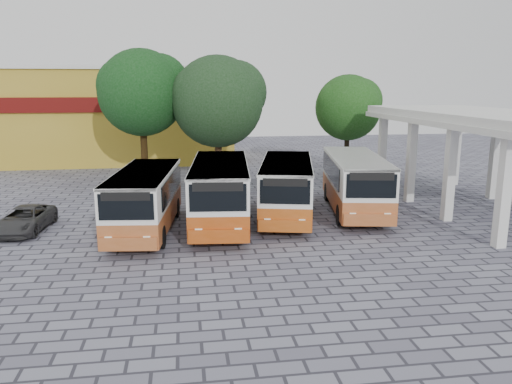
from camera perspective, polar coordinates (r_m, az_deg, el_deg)
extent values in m
plane|color=#59586A|center=(22.77, 5.58, -5.21)|extent=(90.00, 90.00, 0.00)
cube|color=silver|center=(23.17, 26.49, 0.24)|extent=(0.45, 0.45, 5.00)
cube|color=silver|center=(34.48, 14.23, 4.66)|extent=(0.45, 0.45, 5.00)
cube|color=silver|center=(36.83, 21.90, 4.62)|extent=(0.45, 0.45, 5.00)
cube|color=silver|center=(29.70, 24.12, 8.07)|extent=(6.60, 15.60, 0.40)
cube|color=silver|center=(29.72, 24.06, 7.40)|extent=(6.80, 15.80, 0.30)
cube|color=#AB8C25|center=(47.50, -15.36, 8.38)|extent=(20.00, 10.00, 8.00)
cube|color=#590C0A|center=(42.39, -16.27, 9.55)|extent=(20.00, 0.20, 1.20)
cube|color=silver|center=(47.44, -15.65, 13.38)|extent=(20.40, 10.40, 0.30)
cube|color=#A75425|center=(23.95, -12.46, -2.34)|extent=(3.23, 8.15, 1.04)
cube|color=white|center=(23.67, -12.59, 0.59)|extent=(3.23, 8.15, 1.46)
cube|color=white|center=(23.55, -12.67, 2.19)|extent=(3.28, 8.16, 0.12)
cube|color=black|center=(23.79, -15.50, 0.54)|extent=(0.76, 6.52, 1.04)
cube|color=black|center=(23.61, -9.67, 0.72)|extent=(0.76, 6.52, 1.04)
cube|color=black|center=(19.79, -13.40, -1.65)|extent=(2.13, 0.28, 1.04)
cube|color=black|center=(19.69, -13.46, -0.47)|extent=(1.88, 0.26, 0.34)
cylinder|color=black|center=(21.69, -15.70, -5.13)|extent=(0.28, 0.99, 0.99)
cylinder|color=black|center=(21.51, -10.01, -5.00)|extent=(0.28, 0.99, 0.99)
cylinder|color=black|center=(26.64, -14.35, -1.86)|extent=(0.28, 0.99, 0.99)
cylinder|color=black|center=(26.49, -9.73, -1.73)|extent=(0.28, 0.99, 0.99)
cube|color=#AA410D|center=(24.54, -4.09, -1.55)|extent=(3.37, 8.78, 1.13)
cube|color=white|center=(24.26, -4.14, 1.55)|extent=(3.37, 8.78, 1.58)
cube|color=white|center=(24.14, -4.16, 3.24)|extent=(3.42, 8.78, 0.13)
cube|color=black|center=(24.20, -7.22, 1.50)|extent=(0.71, 7.05, 1.13)
cube|color=black|center=(24.39, -1.07, 1.67)|extent=(0.71, 7.05, 1.13)
cube|color=black|center=(20.05, -3.21, -0.64)|extent=(2.30, 0.27, 1.13)
cube|color=black|center=(19.96, -3.23, 0.62)|extent=(2.03, 0.25, 0.36)
cylinder|color=black|center=(21.91, -6.54, -4.46)|extent=(0.30, 1.07, 1.07)
cylinder|color=black|center=(22.09, -0.52, -4.24)|extent=(0.30, 1.07, 1.07)
cylinder|color=black|center=(27.30, -6.94, -1.14)|extent=(0.30, 1.07, 1.07)
cylinder|color=black|center=(27.45, -2.10, -0.99)|extent=(0.30, 1.07, 1.07)
cube|color=#AF4C12|center=(25.94, 3.50, -0.91)|extent=(4.18, 8.46, 1.07)
cube|color=white|center=(25.68, 3.53, 1.87)|extent=(4.18, 8.46, 1.49)
cube|color=white|center=(25.57, 3.55, 3.38)|extent=(4.23, 8.47, 0.12)
cube|color=black|center=(25.45, 0.80, 1.83)|extent=(1.54, 6.54, 1.07)
cube|color=black|center=(25.96, 6.21, 1.97)|extent=(1.54, 6.54, 1.07)
cube|color=black|center=(21.78, 5.73, 0.01)|extent=(2.14, 0.53, 1.07)
cube|color=black|center=(21.69, 5.75, 1.11)|extent=(1.89, 0.49, 0.35)
cylinder|color=black|center=(23.32, 2.17, -3.44)|extent=(0.28, 1.02, 1.02)
cylinder|color=black|center=(23.81, 7.37, -3.20)|extent=(0.28, 1.02, 1.02)
cylinder|color=black|center=(28.37, 0.23, -0.60)|extent=(0.28, 1.02, 1.02)
cylinder|color=black|center=(28.77, 4.55, -0.46)|extent=(0.28, 1.02, 1.02)
cube|color=#AB5526|center=(27.44, 11.20, -0.33)|extent=(3.93, 8.73, 1.11)
cube|color=white|center=(27.19, 11.31, 2.40)|extent=(3.93, 8.73, 1.55)
cube|color=white|center=(27.08, 11.37, 3.89)|extent=(3.98, 8.74, 0.13)
cube|color=black|center=(26.78, 8.72, 2.39)|extent=(1.24, 6.85, 1.11)
cube|color=black|center=(27.64, 13.82, 2.48)|extent=(1.24, 6.85, 1.11)
cube|color=black|center=(23.31, 14.77, 0.68)|extent=(2.24, 0.44, 1.11)
cube|color=black|center=(23.23, 14.83, 1.75)|extent=(1.98, 0.40, 0.36)
cylinder|color=black|center=(24.66, 10.76, -2.74)|extent=(0.29, 1.05, 1.05)
cylinder|color=black|center=(25.48, 15.61, -2.49)|extent=(0.29, 1.05, 1.05)
cylinder|color=black|center=(29.74, 7.35, -0.07)|extent=(0.29, 1.05, 1.05)
cylinder|color=black|center=(30.42, 11.48, 0.06)|extent=(0.29, 1.05, 1.05)
cylinder|color=#32210C|center=(36.36, -12.65, 4.65)|extent=(0.48, 0.48, 4.42)
sphere|color=#0A340D|center=(36.07, -12.95, 11.01)|extent=(6.01, 6.01, 6.01)
sphere|color=#0A340D|center=(36.30, -11.03, 12.05)|extent=(4.20, 4.20, 4.20)
sphere|color=#0A340D|center=(35.96, -14.71, 11.64)|extent=(3.90, 3.90, 3.90)
cylinder|color=#49301C|center=(35.07, -4.32, 4.40)|extent=(0.49, 0.49, 4.13)
sphere|color=black|center=(34.77, -4.42, 10.27)|extent=(6.27, 6.27, 6.27)
sphere|color=black|center=(35.17, -2.39, 11.33)|extent=(4.39, 4.39, 4.39)
sphere|color=black|center=(34.50, -6.26, 11.00)|extent=(4.07, 4.07, 4.07)
cylinder|color=black|center=(39.16, 10.30, 4.67)|extent=(0.38, 0.38, 3.61)
sphere|color=#14420E|center=(38.88, 10.49, 9.47)|extent=(4.95, 4.95, 4.95)
sphere|color=#14420E|center=(39.48, 11.76, 10.17)|extent=(3.47, 3.47, 3.47)
sphere|color=#14420E|center=(38.41, 9.36, 10.03)|extent=(3.22, 3.22, 3.22)
imported|color=#313132|center=(25.89, -24.93, -2.85)|extent=(2.28, 4.29, 1.15)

